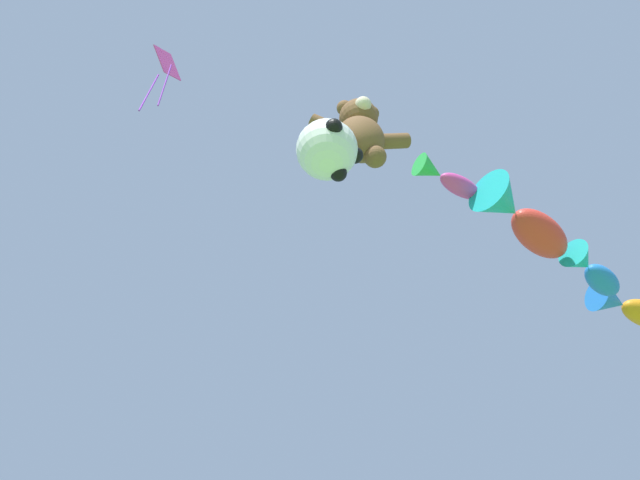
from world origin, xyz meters
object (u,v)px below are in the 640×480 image
object	(u,v)px
fish_kite_cobalt	(592,270)
fish_kite_crimson	(521,218)
fish_kite_tangerine	(629,307)
teddy_bear_kite	(360,132)
diamond_kite	(164,70)
soccer_ball_kite	(328,150)
fish_kite_magenta	(445,178)

from	to	relation	value
fish_kite_cobalt	fish_kite_crimson	bearing A→B (deg)	-155.37
fish_kite_crimson	fish_kite_cobalt	xyz separation A→B (m)	(1.92, 0.88, -0.07)
fish_kite_tangerine	fish_kite_crimson	bearing A→B (deg)	-149.82
teddy_bear_kite	fish_kite_crimson	bearing A→B (deg)	27.68
teddy_bear_kite	diamond_kite	bearing A→B (deg)	157.39
soccer_ball_kite	fish_kite_tangerine	size ratio (longest dim) A/B	0.42
fish_kite_crimson	fish_kite_tangerine	size ratio (longest dim) A/B	1.12
diamond_kite	soccer_ball_kite	bearing A→B (deg)	-31.02
fish_kite_crimson	diamond_kite	distance (m)	7.68
soccer_ball_kite	fish_kite_magenta	distance (m)	4.79
fish_kite_tangerine	soccer_ball_kite	bearing A→B (deg)	-151.30
fish_kite_crimson	diamond_kite	xyz separation A→B (m)	(-7.41, -0.61, 1.92)
fish_kite_magenta	fish_kite_cobalt	bearing A→B (deg)	19.11
fish_kite_magenta	fish_kite_cobalt	world-z (taller)	fish_kite_magenta
teddy_bear_kite	fish_kite_magenta	bearing A→B (deg)	36.84
soccer_ball_kite	diamond_kite	distance (m)	5.93
soccer_ball_kite	fish_kite_crimson	bearing A→B (deg)	27.48
fish_kite_magenta	teddy_bear_kite	bearing A→B (deg)	-143.16
fish_kite_magenta	diamond_kite	distance (m)	5.97
fish_kite_magenta	fish_kite_tangerine	bearing A→B (deg)	25.03
teddy_bear_kite	diamond_kite	world-z (taller)	diamond_kite
fish_kite_cobalt	diamond_kite	size ratio (longest dim) A/B	0.60
teddy_bear_kite	fish_kite_cobalt	world-z (taller)	fish_kite_cobalt
teddy_bear_kite	soccer_ball_kite	distance (m)	1.39
teddy_bear_kite	fish_kite_cobalt	distance (m)	6.75
diamond_kite	fish_kite_crimson	bearing A→B (deg)	4.71
diamond_kite	fish_kite_magenta	bearing A→B (deg)	2.49
fish_kite_magenta	fish_kite_cobalt	distance (m)	3.81
fish_kite_cobalt	fish_kite_tangerine	distance (m)	2.17
soccer_ball_kite	fish_kite_tangerine	world-z (taller)	fish_kite_tangerine
teddy_bear_kite	fish_kite_magenta	xyz separation A→B (m)	(2.27, 1.70, 2.06)
soccer_ball_kite	fish_kite_crimson	xyz separation A→B (m)	(4.52, 2.35, 2.95)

